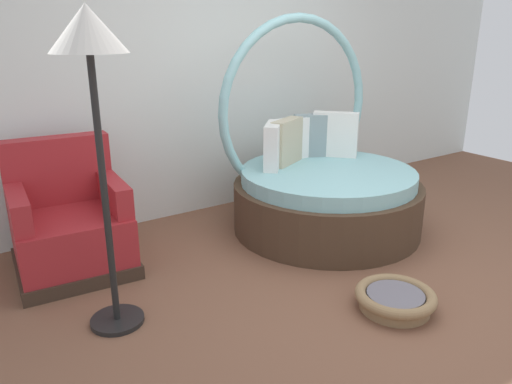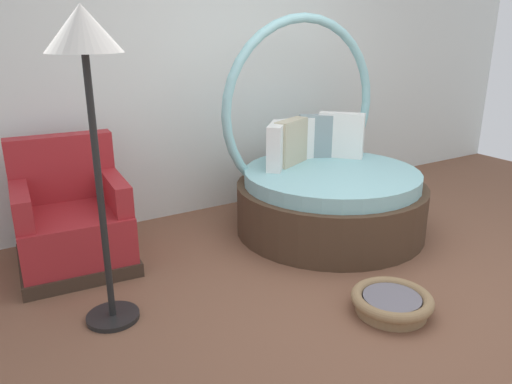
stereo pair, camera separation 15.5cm
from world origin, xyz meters
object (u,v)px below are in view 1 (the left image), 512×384
object	(u,v)px
pet_basket	(395,299)
floor_lamp	(91,63)
round_daybed	(322,185)
red_armchair	(70,226)

from	to	relation	value
pet_basket	floor_lamp	xyz separation A→B (m)	(-1.51, 0.84, 1.46)
round_daybed	floor_lamp	xyz separation A→B (m)	(-2.04, -0.48, 1.15)
red_armchair	floor_lamp	bearing A→B (deg)	-88.88
pet_basket	floor_lamp	world-z (taller)	floor_lamp
round_daybed	red_armchair	bearing A→B (deg)	168.41
round_daybed	red_armchair	distance (m)	2.10
round_daybed	pet_basket	xyz separation A→B (m)	(-0.52, -1.32, -0.31)
round_daybed	pet_basket	size ratio (longest dim) A/B	3.57
round_daybed	floor_lamp	bearing A→B (deg)	-166.82
red_armchair	pet_basket	xyz separation A→B (m)	(1.53, -1.74, -0.26)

